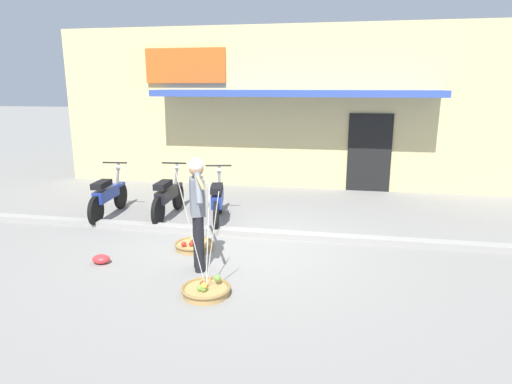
{
  "coord_description": "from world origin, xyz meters",
  "views": [
    {
      "loc": [
        1.65,
        -6.9,
        2.7
      ],
      "look_at": [
        0.23,
        0.6,
        0.85
      ],
      "focal_mm": 31.05,
      "sensor_mm": 36.0,
      "label": 1
    }
  ],
  "objects": [
    {
      "name": "ground_plane",
      "position": [
        0.0,
        0.0,
        0.0
      ],
      "size": [
        90.0,
        90.0,
        0.0
      ],
      "primitive_type": "plane",
      "color": "gray"
    },
    {
      "name": "sidewalk_curb",
      "position": [
        0.0,
        0.7,
        0.05
      ],
      "size": [
        20.0,
        0.24,
        0.1
      ],
      "primitive_type": "cube",
      "color": "gray",
      "rests_on": "ground"
    },
    {
      "name": "fruit_vendor",
      "position": [
        -0.35,
        -0.96,
        0.98
      ],
      "size": [
        0.73,
        1.6,
        1.7
      ],
      "color": "black",
      "rests_on": "ground"
    },
    {
      "name": "fruit_basket_left_side",
      "position": [
        -0.69,
        -0.17,
        0.07
      ],
      "size": [
        0.66,
        0.66,
        1.45
      ],
      "color": "#B2894C",
      "rests_on": "ground"
    },
    {
      "name": "fruit_basket_right_side",
      "position": [
        -0.0,
        -1.75,
        0.08
      ],
      "size": [
        0.66,
        0.66,
        1.45
      ],
      "color": "#B2894C",
      "rests_on": "ground"
    },
    {
      "name": "motorcycle_nearest_shop",
      "position": [
        -3.06,
        1.31,
        0.45
      ],
      "size": [
        0.54,
        1.82,
        1.09
      ],
      "color": "black",
      "rests_on": "ground"
    },
    {
      "name": "motorcycle_second_in_row",
      "position": [
        -1.81,
        1.5,
        0.45
      ],
      "size": [
        0.54,
        1.82,
        1.09
      ],
      "color": "black",
      "rests_on": "ground"
    },
    {
      "name": "motorcycle_third_in_row",
      "position": [
        -0.7,
        1.39,
        0.45
      ],
      "size": [
        0.59,
        1.8,
        1.09
      ],
      "color": "black",
      "rests_on": "ground"
    },
    {
      "name": "storefront_building",
      "position": [
        0.46,
        7.24,
        2.1
      ],
      "size": [
        13.0,
        6.0,
        4.2
      ],
      "color": "#DBC684",
      "rests_on": "ground"
    },
    {
      "name": "plastic_litter_bag",
      "position": [
        -1.91,
        -1.04,
        0.07
      ],
      "size": [
        0.28,
        0.22,
        0.14
      ],
      "primitive_type": "ellipsoid",
      "color": "red",
      "rests_on": "ground"
    }
  ]
}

